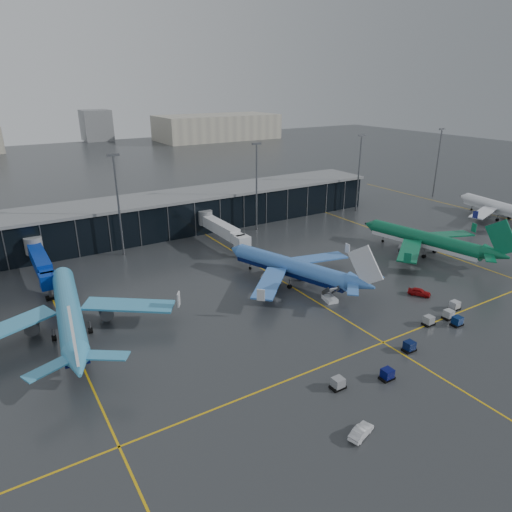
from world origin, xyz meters
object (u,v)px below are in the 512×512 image
baggage_carts (422,335)px  airliner_klm_near (290,257)px  mobile_airstair (330,297)px  service_van_white (361,431)px  service_van_red (419,292)px  airliner_ba (502,201)px  airliner_arkefly (66,297)px  airliner_aer_lingus (425,231)px

baggage_carts → airliner_klm_near: bearing=99.5°
mobile_airstair → service_van_white: size_ratio=0.86×
airliner_klm_near → service_van_white: airliner_klm_near is taller
mobile_airstair → service_van_red: size_ratio=0.79×
service_van_red → airliner_klm_near: bearing=102.8°
mobile_airstair → service_van_white: mobile_airstair is taller
airliner_klm_near → baggage_carts: 32.28m
baggage_carts → service_van_red: bearing=40.9°
airliner_klm_near → airliner_ba: (86.60, 5.06, -0.20)m
airliner_arkefly → service_van_red: (64.20, -22.74, -5.89)m
baggage_carts → mobile_airstair: size_ratio=10.51×
airliner_aer_lingus → mobile_airstair: bearing=-177.9°
airliner_klm_near → mobile_airstair: airliner_klm_near is taller
airliner_arkefly → service_van_red: bearing=-12.7°
airliner_klm_near → mobile_airstair: (1.55, -11.81, -5.21)m
airliner_klm_near → mobile_airstair: 13.00m
airliner_aer_lingus → baggage_carts: bearing=-151.2°
airliner_klm_near → airliner_aer_lingus: size_ratio=0.97×
service_van_red → baggage_carts: bearing=-170.3°
airliner_ba → service_van_red: 72.20m
mobile_airstair → service_van_red: (17.38, -7.78, 0.00)m
baggage_carts → airliner_arkefly: bearing=145.6°
airliner_klm_near → service_van_white: 47.48m
airliner_klm_near → baggage_carts: (5.27, -31.42, -5.23)m
airliner_ba → mobile_airstair: airliner_ba is taller
service_van_red → airliner_arkefly: bearing=129.3°
airliner_arkefly → airliner_klm_near: (45.28, -3.15, -0.68)m
baggage_carts → mobile_airstair: bearing=100.8°
baggage_carts → service_van_red: size_ratio=8.35×
airliner_arkefly → service_van_white: bearing=-54.2°
airliner_arkefly → service_van_white: airliner_arkefly is taller
baggage_carts → service_van_red: baggage_carts is taller
mobile_airstair → service_van_white: bearing=-112.1°
airliner_aer_lingus → airliner_ba: 47.70m
airliner_klm_near → airliner_aer_lingus: 39.79m
baggage_carts → service_van_white: size_ratio=9.03×
service_van_white → mobile_airstair: bearing=-52.4°
airliner_aer_lingus → service_van_red: bearing=-152.3°
baggage_carts → service_van_red: (13.65, 11.83, 0.01)m
airliner_arkefly → airliner_klm_near: 45.39m
airliner_klm_near → service_van_white: (-19.82, -42.82, -5.29)m
airliner_aer_lingus → baggage_carts: size_ratio=1.06×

